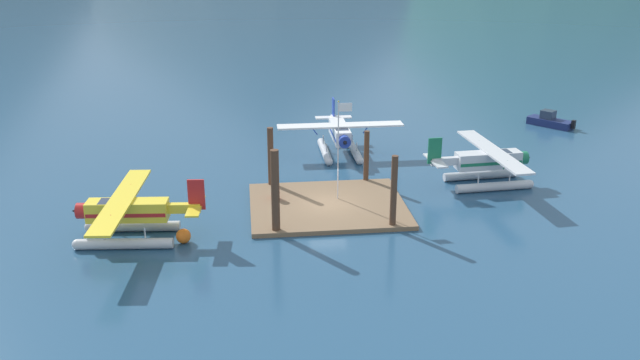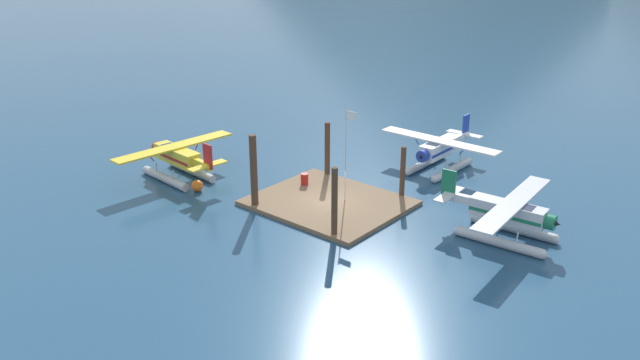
% 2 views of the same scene
% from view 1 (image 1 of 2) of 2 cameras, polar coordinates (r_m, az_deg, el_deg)
% --- Properties ---
extents(ground_plane, '(1200.00, 1200.00, 0.00)m').
position_cam_1_polar(ground_plane, '(45.71, 0.64, -2.35)').
color(ground_plane, navy).
extents(dock_platform, '(10.42, 8.77, 0.30)m').
position_cam_1_polar(dock_platform, '(45.65, 0.64, -2.18)').
color(dock_platform, brown).
rests_on(dock_platform, ground).
extents(piling_near_left, '(0.51, 0.51, 5.46)m').
position_cam_1_polar(piling_near_left, '(40.83, -3.80, -1.10)').
color(piling_near_left, '#4C3323').
rests_on(piling_near_left, ground).
extents(piling_near_right, '(0.41, 0.41, 4.84)m').
position_cam_1_polar(piling_near_right, '(41.85, 6.25, -1.10)').
color(piling_near_right, '#4C3323').
rests_on(piling_near_right, ground).
extents(piling_far_left, '(0.43, 0.43, 4.56)m').
position_cam_1_polar(piling_far_left, '(48.56, -4.19, 1.85)').
color(piling_far_left, '#4C3323').
rests_on(piling_far_left, ground).
extents(piling_far_right, '(0.39, 0.39, 4.04)m').
position_cam_1_polar(piling_far_right, '(49.52, 3.94, 1.91)').
color(piling_far_right, '#4C3323').
rests_on(piling_far_right, ground).
extents(flagpole, '(0.95, 0.10, 6.89)m').
position_cam_1_polar(flagpole, '(45.09, 1.70, 3.43)').
color(flagpole, silver).
rests_on(flagpole, dock_platform).
extents(fuel_drum, '(0.62, 0.62, 0.88)m').
position_cam_1_polar(fuel_drum, '(46.33, -3.80, -1.09)').
color(fuel_drum, '#AD1E19').
rests_on(fuel_drum, dock_platform).
extents(mooring_buoy, '(0.89, 0.89, 0.89)m').
position_cam_1_polar(mooring_buoy, '(41.31, -11.48, -4.67)').
color(mooring_buoy, orange).
rests_on(mooring_buoy, ground).
extents(seaplane_white_bow_right, '(10.40, 7.98, 3.84)m').
position_cam_1_polar(seaplane_white_bow_right, '(56.15, 1.68, 3.70)').
color(seaplane_white_bow_right, '#B7BABF').
rests_on(seaplane_white_bow_right, ground).
extents(seaplane_silver_stbd_fwd, '(7.97, 10.47, 3.84)m').
position_cam_1_polar(seaplane_silver_stbd_fwd, '(50.78, 14.04, 1.27)').
color(seaplane_silver_stbd_fwd, '#B7BABF').
rests_on(seaplane_silver_stbd_fwd, ground).
extents(seaplane_yellow_port_aft, '(7.97, 10.48, 3.84)m').
position_cam_1_polar(seaplane_yellow_port_aft, '(42.04, -15.97, -2.93)').
color(seaplane_yellow_port_aft, '#B7BABF').
rests_on(seaplane_yellow_port_aft, ground).
extents(boat_navy_open_east, '(3.85, 4.18, 1.50)m').
position_cam_1_polar(boat_navy_open_east, '(68.64, 18.81, 4.76)').
color(boat_navy_open_east, navy).
rests_on(boat_navy_open_east, ground).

